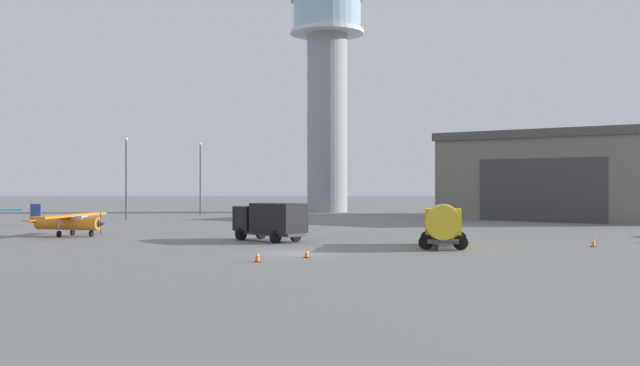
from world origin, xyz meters
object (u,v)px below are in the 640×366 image
at_px(airplane_orange, 67,221).
at_px(light_post_west, 126,171).
at_px(truck_box_black, 270,220).
at_px(traffic_cone_near_right, 307,253).
at_px(control_tower, 327,83).
at_px(light_post_north, 200,173).
at_px(truck_fuel_tanker_yellow, 443,223).
at_px(traffic_cone_mid_apron, 593,242).
at_px(traffic_cone_near_left, 257,256).

bearing_deg(airplane_orange, light_post_west, 108.76).
height_order(truck_box_black, traffic_cone_near_right, truck_box_black).
height_order(airplane_orange, truck_box_black, truck_box_black).
bearing_deg(control_tower, truck_box_black, -92.65).
relative_size(light_post_north, traffic_cone_near_right, 17.99).
bearing_deg(light_post_north, truck_fuel_tanker_yellow, -61.01).
height_order(airplane_orange, traffic_cone_mid_apron, airplane_orange).
bearing_deg(truck_box_black, light_post_west, -14.00).
bearing_deg(traffic_cone_near_left, light_post_west, 115.49).
height_order(control_tower, airplane_orange, control_tower).
distance_m(control_tower, light_post_west, 36.86).
bearing_deg(light_post_north, truck_box_black, -71.66).
distance_m(traffic_cone_near_left, traffic_cone_near_right, 3.64).
distance_m(truck_box_black, light_post_west, 39.09).
height_order(light_post_west, traffic_cone_mid_apron, light_post_west).
relative_size(light_post_north, traffic_cone_near_left, 14.48).
height_order(light_post_west, traffic_cone_near_right, light_post_west).
bearing_deg(airplane_orange, light_post_north, 97.12).
bearing_deg(traffic_cone_mid_apron, truck_box_black, 170.31).
distance_m(light_post_west, traffic_cone_mid_apron, 58.01).
xyz_separation_m(control_tower, truck_box_black, (-2.61, -56.38, -18.41)).
bearing_deg(truck_box_black, control_tower, -50.27).
height_order(light_post_north, traffic_cone_mid_apron, light_post_north).
bearing_deg(light_post_north, light_post_west, -117.64).
bearing_deg(truck_box_black, truck_fuel_tanker_yellow, -158.61).
bearing_deg(truck_fuel_tanker_yellow, traffic_cone_near_left, 136.95).
relative_size(light_post_west, traffic_cone_mid_apron, 13.83).
bearing_deg(light_post_west, traffic_cone_mid_apron, -39.01).
xyz_separation_m(truck_fuel_tanker_yellow, traffic_cone_near_left, (-11.83, -9.73, -1.34)).
bearing_deg(airplane_orange, traffic_cone_near_left, -34.34).
height_order(truck_fuel_tanker_yellow, truck_box_black, truck_fuel_tanker_yellow).
height_order(airplane_orange, traffic_cone_near_right, airplane_orange).
bearing_deg(truck_box_black, traffic_cone_mid_apron, -147.31).
relative_size(airplane_orange, truck_box_black, 1.49).
bearing_deg(traffic_cone_near_left, truck_fuel_tanker_yellow, 39.45).
bearing_deg(truck_fuel_tanker_yellow, light_post_north, 36.49).
bearing_deg(truck_fuel_tanker_yellow, truck_box_black, 76.51).
distance_m(control_tower, truck_fuel_tanker_yellow, 64.75).
bearing_deg(traffic_cone_near_right, traffic_cone_mid_apron, 22.38).
bearing_deg(light_post_west, traffic_cone_near_left, -64.51).
distance_m(truck_fuel_tanker_yellow, light_post_north, 57.13).
height_order(truck_box_black, traffic_cone_mid_apron, truck_box_black).
height_order(control_tower, traffic_cone_near_right, control_tower).
bearing_deg(traffic_cone_near_left, truck_box_black, 93.43).
bearing_deg(truck_box_black, light_post_north, -29.27).
bearing_deg(truck_fuel_tanker_yellow, light_post_west, 50.08).
relative_size(control_tower, light_post_north, 3.64).
height_order(truck_box_black, traffic_cone_near_left, truck_box_black).
bearing_deg(traffic_cone_mid_apron, control_tower, 108.96).
bearing_deg(traffic_cone_mid_apron, light_post_west, 140.99).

